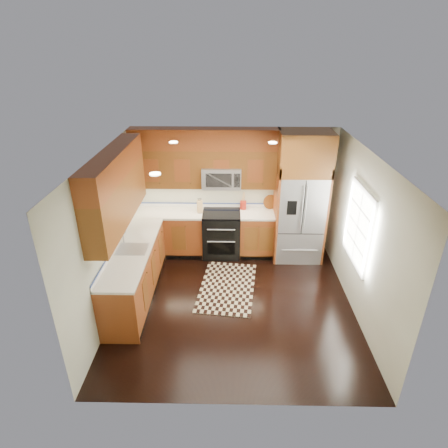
{
  "coord_description": "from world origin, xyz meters",
  "views": [
    {
      "loc": [
        -0.07,
        -5.18,
        4.07
      ],
      "look_at": [
        -0.18,
        0.6,
        1.22
      ],
      "focal_mm": 30.0,
      "sensor_mm": 36.0,
      "label": 1
    }
  ],
  "objects_px": {
    "refrigerator": "(301,198)",
    "utensil_crock": "(243,203)",
    "range": "(222,234)",
    "rug": "(227,287)",
    "knife_block": "(200,206)"
  },
  "relations": [
    {
      "from": "knife_block",
      "to": "refrigerator",
      "type": "bearing_deg",
      "value": -3.11
    },
    {
      "from": "rug",
      "to": "utensil_crock",
      "type": "xyz_separation_m",
      "value": [
        0.31,
        1.43,
        1.06
      ]
    },
    {
      "from": "knife_block",
      "to": "utensil_crock",
      "type": "xyz_separation_m",
      "value": [
        0.88,
        0.16,
        0.0
      ]
    },
    {
      "from": "refrigerator",
      "to": "knife_block",
      "type": "distance_m",
      "value": 2.01
    },
    {
      "from": "range",
      "to": "rug",
      "type": "distance_m",
      "value": 1.3
    },
    {
      "from": "refrigerator",
      "to": "utensil_crock",
      "type": "distance_m",
      "value": 1.17
    },
    {
      "from": "range",
      "to": "rug",
      "type": "bearing_deg",
      "value": -83.62
    },
    {
      "from": "range",
      "to": "utensil_crock",
      "type": "height_order",
      "value": "utensil_crock"
    },
    {
      "from": "range",
      "to": "utensil_crock",
      "type": "bearing_deg",
      "value": 27.16
    },
    {
      "from": "range",
      "to": "utensil_crock",
      "type": "distance_m",
      "value": 0.77
    },
    {
      "from": "refrigerator",
      "to": "rug",
      "type": "height_order",
      "value": "refrigerator"
    },
    {
      "from": "rug",
      "to": "utensil_crock",
      "type": "height_order",
      "value": "utensil_crock"
    },
    {
      "from": "refrigerator",
      "to": "rug",
      "type": "distance_m",
      "value": 2.25
    },
    {
      "from": "refrigerator",
      "to": "range",
      "type": "bearing_deg",
      "value": 178.6
    },
    {
      "from": "knife_block",
      "to": "rug",
      "type": "bearing_deg",
      "value": -65.71
    }
  ]
}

